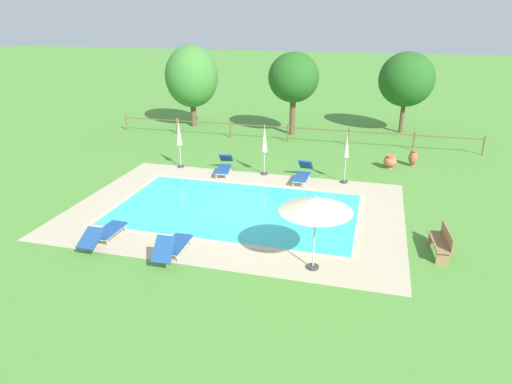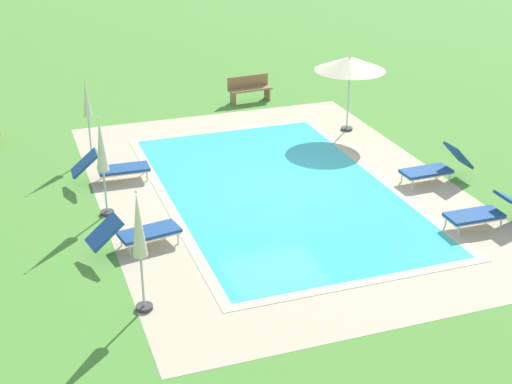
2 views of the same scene
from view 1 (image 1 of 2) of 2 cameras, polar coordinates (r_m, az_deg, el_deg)
ground_plane at (r=17.66m, az=-2.52°, el=-2.18°), size 160.00×160.00×0.00m
pool_deck_paving at (r=17.65m, az=-2.52°, el=-2.17°), size 12.64×8.82×0.01m
swimming_pool_water at (r=17.65m, az=-2.52°, el=-2.17°), size 9.18×5.36×0.01m
pool_coping_rim at (r=17.65m, az=-2.52°, el=-2.15°), size 9.66×5.84×0.01m
sun_lounger_north_near_steps at (r=21.54m, az=-4.03°, el=3.29°), size 0.95×2.07×0.85m
sun_lounger_north_mid at (r=15.83m, az=-18.54°, el=-4.86°), size 0.63×2.07×0.73m
sun_lounger_north_far at (r=20.57m, az=5.89°, el=2.35°), size 0.66×1.99×0.88m
sun_lounger_north_end at (r=14.37m, az=-10.40°, el=-6.66°), size 0.66×1.93×0.94m
patio_umbrella_open_foreground at (r=12.90m, az=7.56°, el=-1.57°), size 2.12×2.12×2.33m
patio_umbrella_closed_row_west at (r=21.01m, az=1.07°, el=6.31°), size 0.32×0.32×2.39m
patio_umbrella_closed_row_mid_west at (r=22.36m, az=-9.66°, el=7.00°), size 0.32×0.32×2.43m
patio_umbrella_closed_row_centre at (r=20.34m, az=11.30°, el=5.07°), size 0.32×0.32×2.29m
wooden_bench_lawn_side at (r=15.38m, az=22.35°, el=-5.75°), size 0.58×1.53×0.87m
terracotta_urn_near_fence at (r=23.87m, az=19.15°, el=4.11°), size 0.44×0.44×0.81m
terracotta_urn_by_tree at (r=23.17m, az=16.50°, el=3.73°), size 0.63×0.63×0.67m
perimeter_fence at (r=27.05m, az=4.03°, el=7.78°), size 21.43×0.08×1.05m
tree_far_west at (r=28.28m, az=4.75°, el=14.12°), size 3.07×3.07×5.01m
tree_west_mid at (r=30.16m, az=18.40°, el=13.28°), size 3.38×3.38×4.99m
tree_centre at (r=30.79m, az=-8.09°, el=14.16°), size 3.44×3.44×5.25m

